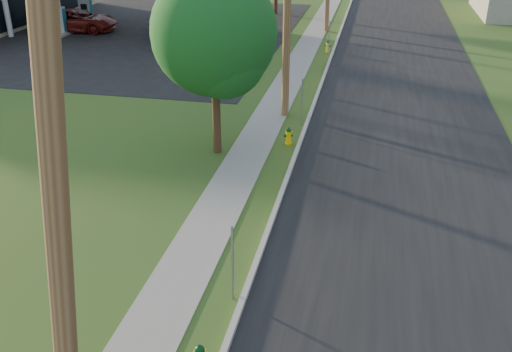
% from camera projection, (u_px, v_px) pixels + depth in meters
% --- Properties ---
extents(road, '(8.00, 120.00, 0.02)m').
position_uv_depth(road, '(410.00, 201.00, 17.82)').
color(road, black).
rests_on(road, ground).
extents(curb, '(0.15, 120.00, 0.15)m').
position_uv_depth(curb, '(284.00, 188.00, 18.53)').
color(curb, '#9A988E').
rests_on(curb, ground).
extents(sidewalk, '(1.50, 120.00, 0.03)m').
position_uv_depth(sidewalk, '(231.00, 184.00, 18.88)').
color(sidewalk, gray).
rests_on(sidewalk, ground).
extents(forecourt, '(26.00, 28.00, 0.02)m').
position_uv_depth(forecourt, '(107.00, 30.00, 40.95)').
color(forecourt, black).
rests_on(forecourt, ground).
extents(utility_pole_near, '(1.40, 0.32, 9.48)m').
position_uv_depth(utility_pole_near, '(58.00, 237.00, 6.98)').
color(utility_pole_near, brown).
rests_on(utility_pole_near, ground).
extents(sign_post_near, '(0.05, 0.04, 2.00)m').
position_uv_depth(sign_post_near, '(233.00, 264.00, 13.07)').
color(sign_post_near, gray).
rests_on(sign_post_near, ground).
extents(sign_post_mid, '(0.05, 0.04, 2.00)m').
position_uv_depth(sign_post_mid, '(302.00, 102.00, 23.45)').
color(sign_post_mid, gray).
rests_on(sign_post_mid, ground).
extents(sign_post_far, '(0.05, 0.04, 2.00)m').
position_uv_depth(sign_post_far, '(329.00, 38.00, 34.18)').
color(sign_post_far, gray).
rests_on(sign_post_far, ground).
extents(fuel_pump_nw, '(1.20, 3.20, 1.90)m').
position_uv_depth(fuel_pump_nw, '(59.00, 24.00, 39.34)').
color(fuel_pump_nw, '#9A988E').
rests_on(fuel_pump_nw, ground).
extents(fuel_pump_ne, '(1.20, 3.20, 1.90)m').
position_uv_depth(fuel_pump_ne, '(184.00, 30.00, 37.68)').
color(fuel_pump_ne, '#9A988E').
rests_on(fuel_pump_ne, ground).
extents(fuel_pump_sw, '(1.20, 3.20, 1.90)m').
position_uv_depth(fuel_pump_sw, '(86.00, 14.00, 42.86)').
color(fuel_pump_sw, '#9A988E').
rests_on(fuel_pump_sw, ground).
extents(fuel_pump_se, '(1.20, 3.20, 1.90)m').
position_uv_depth(fuel_pump_se, '(201.00, 19.00, 41.20)').
color(fuel_pump_se, '#9A988E').
rests_on(fuel_pump_se, ground).
extents(tree_verge, '(4.36, 4.36, 6.61)m').
position_uv_depth(tree_verge, '(216.00, 38.00, 19.39)').
color(tree_verge, '#362413').
rests_on(tree_verge, ground).
extents(hydrant_mid, '(0.36, 0.32, 0.68)m').
position_uv_depth(hydrant_mid, '(288.00, 136.00, 21.88)').
color(hydrant_mid, '#FDC206').
rests_on(hydrant_mid, ground).
extents(hydrant_far, '(0.40, 0.35, 0.77)m').
position_uv_depth(hydrant_far, '(328.00, 46.00, 35.02)').
color(hydrant_far, yellow).
rests_on(hydrant_far, ground).
extents(car_red, '(5.80, 3.08, 1.55)m').
position_uv_depth(car_red, '(77.00, 20.00, 40.35)').
color(car_red, maroon).
rests_on(car_red, ground).
extents(car_silver, '(5.05, 3.17, 1.60)m').
position_uv_depth(car_silver, '(182.00, 24.00, 38.93)').
color(car_silver, silver).
rests_on(car_silver, ground).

